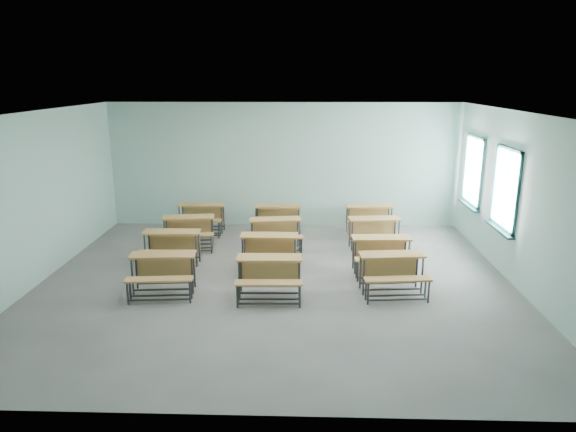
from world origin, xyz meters
name	(u,v)px	position (x,y,z in m)	size (l,w,h in m)	color
room	(280,201)	(0.08, 0.03, 1.60)	(9.04, 8.04, 3.24)	gray
desk_unit_r0c0	(162,268)	(-2.00, -0.57, 0.49)	(1.22, 0.88, 0.72)	#B47F41
desk_unit_r0c1	(269,271)	(-0.07, -0.66, 0.49)	(1.18, 0.81, 0.72)	#B47F41
desk_unit_r0c2	(393,268)	(2.14, -0.43, 0.49)	(1.23, 0.88, 0.72)	#B47F41
desk_unit_r1c0	(171,243)	(-2.21, 0.85, 0.49)	(1.17, 0.79, 0.72)	#B47F41
desk_unit_r1c1	(269,247)	(-0.17, 0.66, 0.49)	(1.16, 0.78, 0.72)	#B47F41
desk_unit_r1c2	(382,250)	(2.09, 0.58, 0.49)	(1.19, 0.82, 0.72)	#B47F41
desk_unit_r2c0	(188,228)	(-2.10, 2.01, 0.49)	(1.25, 0.92, 0.72)	#B47F41
desk_unit_r2c1	(276,230)	(-0.10, 1.89, 0.49)	(1.25, 0.92, 0.72)	#B47F41
desk_unit_r2c2	(375,229)	(2.15, 2.03, 0.49)	(1.23, 0.89, 0.72)	#B47F41
desk_unit_r3c0	(201,214)	(-2.05, 3.22, 0.49)	(1.18, 0.81, 0.72)	#B47F41
desk_unit_r3c1	(278,215)	(-0.12, 3.14, 0.49)	(1.16, 0.78, 0.72)	#B47F41
desk_unit_r3c2	(370,216)	(2.17, 3.21, 0.49)	(1.20, 0.85, 0.72)	#B47F41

